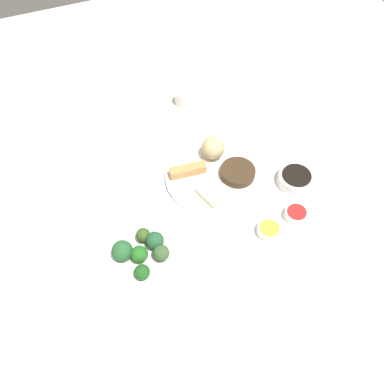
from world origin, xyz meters
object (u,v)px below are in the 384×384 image
soy_sauce_bowl (295,179)px  sauce_ramekin_sweet_and_sour (296,215)px  broccoli_plate (140,259)px  main_plate (212,176)px  sauce_ramekin_hot_mustard (269,231)px  teacup (184,98)px

soy_sauce_bowl → sauce_ramekin_sweet_and_sour: bearing=150.1°
broccoli_plate → sauce_ramekin_sweet_and_sour: 0.43m
main_plate → soy_sauce_bowl: bearing=-116.6°
sauce_ramekin_sweet_and_sour → sauce_ramekin_hot_mustard: (-0.02, 0.09, 0.00)m
main_plate → sauce_ramekin_sweet_and_sour: sauce_ramekin_sweet_and_sour is taller
sauce_ramekin_hot_mustard → teacup: (0.56, 0.02, 0.01)m
main_plate → soy_sauce_bowl: (-0.11, -0.21, 0.01)m
soy_sauce_bowl → sauce_ramekin_sweet_and_sour: size_ratio=1.62×
main_plate → sauce_ramekin_sweet_and_sour: 0.26m
soy_sauce_bowl → sauce_ramekin_hot_mustard: size_ratio=1.62×
broccoli_plate → soy_sauce_bowl: (0.07, -0.49, 0.01)m
main_plate → soy_sauce_bowl: size_ratio=2.72×
sauce_ramekin_sweet_and_sour → sauce_ramekin_hot_mustard: bearing=100.2°
sauce_ramekin_hot_mustard → main_plate: bearing=15.4°
broccoli_plate → sauce_ramekin_hot_mustard: (-0.05, -0.34, 0.00)m
sauce_ramekin_hot_mustard → teacup: teacup is taller
main_plate → soy_sauce_bowl: soy_sauce_bowl is taller
broccoli_plate → sauce_ramekin_hot_mustard: bearing=-98.8°
main_plate → sauce_ramekin_hot_mustard: 0.24m
sauce_ramekin_hot_mustard → teacup: bearing=2.0°
soy_sauce_bowl → main_plate: bearing=63.4°
soy_sauce_bowl → teacup: teacup is taller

